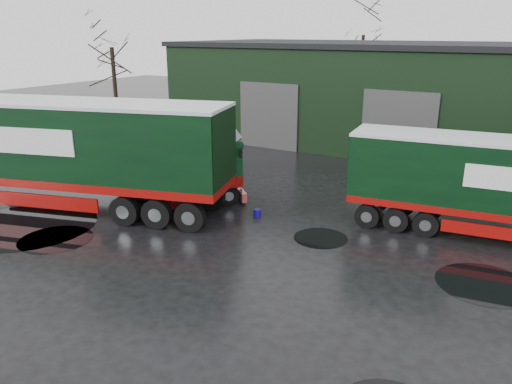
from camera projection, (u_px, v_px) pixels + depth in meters
ground at (216, 247)px, 16.93m from camera, size 100.00×100.00×0.00m
warehouse at (427, 95)px, 31.22m from camera, size 32.40×12.40×6.30m
hero_tractor at (177, 163)px, 20.73m from camera, size 5.54×5.76×3.49m
trailer_left at (57, 155)px, 20.10m from camera, size 14.59×7.06×4.46m
lorry_right at (503, 190)px, 17.23m from camera, size 13.70×4.07×3.55m
wash_bucket at (257, 213)px, 19.74m from camera, size 0.38×0.38×0.27m
tree_left at (114, 73)px, 33.77m from camera, size 4.40×4.40×8.50m
tree_back_a at (362, 58)px, 42.80m from camera, size 4.40×4.40×9.50m
puddle_0 at (56, 239)px, 17.57m from camera, size 2.56×2.56×0.01m
puddle_1 at (321, 238)px, 17.67m from camera, size 1.92×1.92×0.01m
puddle_2 at (28, 225)px, 18.82m from camera, size 5.03×5.03×0.01m
puddle_4 at (485, 284)px, 14.47m from camera, size 2.76×2.76×0.01m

